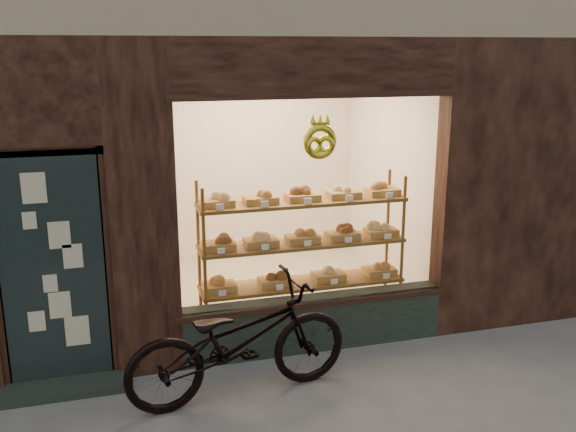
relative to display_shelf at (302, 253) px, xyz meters
name	(u,v)px	position (x,y,z in m)	size (l,w,h in m)	color
display_shelf	(302,253)	(0.00, 0.00, 0.00)	(2.20, 0.45, 1.70)	brown
bicycle	(239,341)	(-0.93, -1.14, -0.35)	(0.70, 2.02, 1.06)	black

